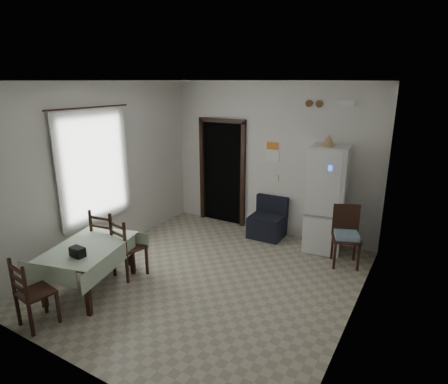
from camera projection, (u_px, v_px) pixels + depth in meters
ground at (207, 278)px, 5.72m from camera, size 4.50×4.50×0.00m
ceiling at (205, 81)px, 4.89m from camera, size 4.20×4.50×0.02m
wall_back at (270, 160)px, 7.17m from camera, size 4.20×0.02×2.90m
wall_front at (73, 244)px, 3.44m from camera, size 4.20×0.02×2.90m
wall_left at (102, 170)px, 6.32m from camera, size 0.02×4.50×2.90m
wall_right at (360, 212)px, 4.29m from camera, size 0.02×4.50×2.90m
doorway at (228, 171)px, 7.95m from camera, size 1.06×0.52×2.22m
window_recess at (90, 166)px, 6.15m from camera, size 0.10×1.20×1.60m
curtain at (95, 167)px, 6.10m from camera, size 0.02×1.45×1.85m
curtain_rod at (89, 107)px, 5.82m from camera, size 0.02×1.60×0.02m
calendar at (273, 151)px, 7.08m from camera, size 0.28×0.02×0.40m
calendar_image at (273, 146)px, 7.05m from camera, size 0.24×0.01×0.14m
light_switch at (276, 178)px, 7.18m from camera, size 0.08×0.02×0.12m
vent_left at (309, 104)px, 6.51m from camera, size 0.12×0.03×0.12m
vent_right at (319, 104)px, 6.42m from camera, size 0.12×0.03×0.12m
emergency_light at (347, 103)px, 6.16m from camera, size 0.25×0.07×0.09m
fridge at (327, 199)px, 6.46m from camera, size 0.68×0.68×1.86m
tan_cone at (329, 140)px, 6.14m from camera, size 0.26×0.26×0.19m
navy_seat at (267, 218)px, 7.15m from camera, size 0.64×0.62×0.76m
corner_chair at (346, 237)px, 6.01m from camera, size 0.55×0.55×0.98m
dining_table at (91, 267)px, 5.33m from camera, size 1.17×1.50×0.68m
black_bag at (78, 252)px, 4.89m from camera, size 0.21×0.13×0.13m
dining_chair_far_left at (110, 239)px, 5.88m from camera, size 0.50×0.50×1.03m
dining_chair_far_right at (129, 246)px, 5.69m from camera, size 0.49×0.49×0.97m
dining_chair_near_head at (35, 292)px, 4.52m from camera, size 0.44×0.44×0.91m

